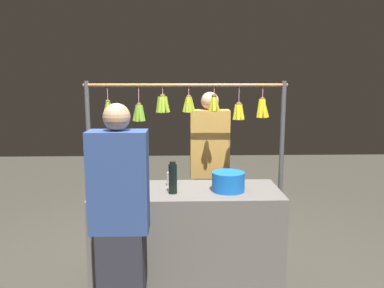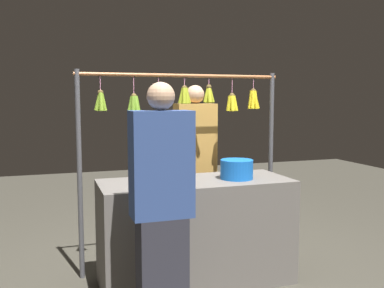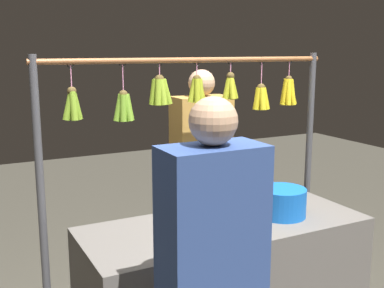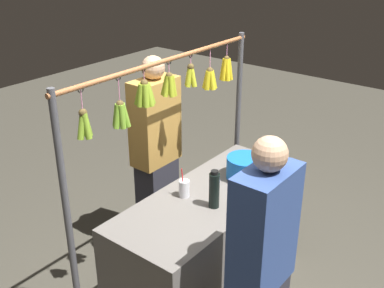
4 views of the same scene
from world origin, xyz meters
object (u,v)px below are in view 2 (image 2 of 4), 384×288
Objects in this scene: drink_cup at (175,171)px; customer_person at (162,212)px; water_bottle at (186,168)px; vendor_person at (195,170)px; blue_bucket at (237,169)px.

customer_person reaches higher than drink_cup.
drink_cup is (0.02, -0.24, -0.07)m from water_bottle.
customer_person is (0.34, 0.82, -0.12)m from drink_cup.
water_bottle is 0.25m from drink_cup.
drink_cup is at bearing -85.27° from water_bottle.
vendor_person is 1.02× the size of customer_person.
drink_cup is 0.75m from vendor_person.
water_bottle is at bearing 94.73° from drink_cup.
water_bottle is 0.16× the size of vendor_person.
customer_person is at bearing 37.37° from blue_bucket.
water_bottle is 0.97× the size of blue_bucket.
customer_person reaches higher than blue_bucket.
blue_bucket is at bearing -173.20° from water_bottle.
drink_cup reaches higher than blue_bucket.
vendor_person is (-0.37, -0.87, -0.17)m from water_bottle.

